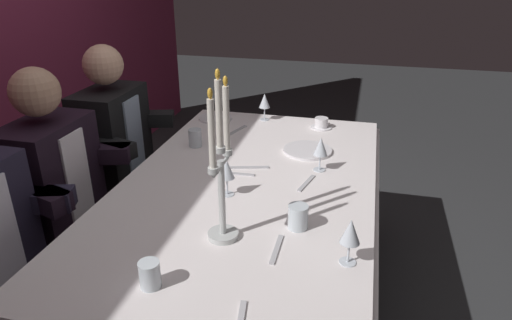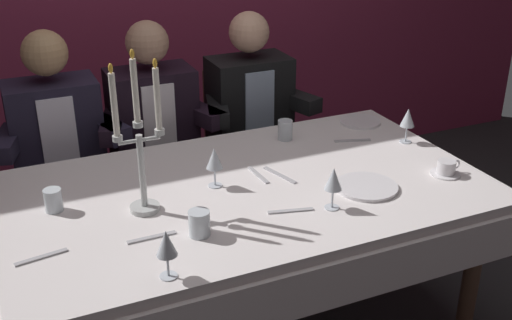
{
  "view_description": "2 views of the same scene",
  "coord_description": "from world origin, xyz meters",
  "px_view_note": "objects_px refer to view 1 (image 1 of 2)",
  "views": [
    {
      "loc": [
        -1.73,
        -0.47,
        1.66
      ],
      "look_at": [
        0.17,
        -0.0,
        0.78
      ],
      "focal_mm": 32.19,
      "sensor_mm": 36.0,
      "label": 1
    },
    {
      "loc": [
        -0.88,
        -2.05,
        1.87
      ],
      "look_at": [
        0.04,
        0.01,
        0.84
      ],
      "focal_mm": 44.02,
      "sensor_mm": 36.0,
      "label": 2
    }
  ],
  "objects_px": {
    "water_tumbler_0": "(195,138)",
    "wine_glass_1": "(227,170)",
    "candelabra": "(221,174)",
    "wine_glass_0": "(350,232)",
    "water_tumbler_2": "(150,274)",
    "dinner_plate_1": "(308,150)",
    "dining_table": "(247,207)",
    "seated_diner_2": "(112,136)",
    "wine_glass_3": "(321,147)",
    "dinner_plate_0": "(216,118)",
    "wine_glass_2": "(265,101)",
    "water_tumbler_1": "(298,217)",
    "coffee_cup_0": "(321,123)",
    "seated_diner_1": "(51,177)"
  },
  "relations": [
    {
      "from": "water_tumbler_0",
      "to": "wine_glass_1",
      "type": "bearing_deg",
      "value": -145.78
    },
    {
      "from": "candelabra",
      "to": "wine_glass_0",
      "type": "distance_m",
      "value": 0.46
    },
    {
      "from": "water_tumbler_2",
      "to": "dinner_plate_1",
      "type": "bearing_deg",
      "value": -15.37
    },
    {
      "from": "dining_table",
      "to": "dinner_plate_1",
      "type": "height_order",
      "value": "dinner_plate_1"
    },
    {
      "from": "wine_glass_0",
      "to": "water_tumbler_0",
      "type": "relative_size",
      "value": 1.76
    },
    {
      "from": "dining_table",
      "to": "seated_diner_2",
      "type": "relative_size",
      "value": 1.56
    },
    {
      "from": "wine_glass_0",
      "to": "wine_glass_3",
      "type": "height_order",
      "value": "same"
    },
    {
      "from": "wine_glass_1",
      "to": "seated_diner_2",
      "type": "xyz_separation_m",
      "value": [
        0.51,
        0.83,
        -0.12
      ]
    },
    {
      "from": "dining_table",
      "to": "dinner_plate_0",
      "type": "xyz_separation_m",
      "value": [
        0.79,
        0.41,
        0.13
      ]
    },
    {
      "from": "water_tumbler_0",
      "to": "dinner_plate_1",
      "type": "bearing_deg",
      "value": -83.24
    },
    {
      "from": "wine_glass_3",
      "to": "dinner_plate_0",
      "type": "bearing_deg",
      "value": 50.76
    },
    {
      "from": "wine_glass_3",
      "to": "water_tumbler_0",
      "type": "relative_size",
      "value": 1.76
    },
    {
      "from": "dining_table",
      "to": "wine_glass_2",
      "type": "relative_size",
      "value": 11.83
    },
    {
      "from": "water_tumbler_1",
      "to": "coffee_cup_0",
      "type": "bearing_deg",
      "value": 2.0
    },
    {
      "from": "water_tumbler_0",
      "to": "seated_diner_1",
      "type": "relative_size",
      "value": 0.08
    },
    {
      "from": "wine_glass_3",
      "to": "seated_diner_2",
      "type": "relative_size",
      "value": 0.13
    },
    {
      "from": "wine_glass_1",
      "to": "water_tumbler_2",
      "type": "distance_m",
      "value": 0.62
    },
    {
      "from": "seated_diner_2",
      "to": "wine_glass_1",
      "type": "bearing_deg",
      "value": -121.43
    },
    {
      "from": "dinner_plate_0",
      "to": "water_tumbler_1",
      "type": "relative_size",
      "value": 2.21
    },
    {
      "from": "wine_glass_2",
      "to": "wine_glass_1",
      "type": "bearing_deg",
      "value": -176.34
    },
    {
      "from": "water_tumbler_1",
      "to": "coffee_cup_0",
      "type": "xyz_separation_m",
      "value": [
        1.09,
        0.04,
        -0.02
      ]
    },
    {
      "from": "seated_diner_1",
      "to": "wine_glass_0",
      "type": "bearing_deg",
      "value": -103.49
    },
    {
      "from": "dining_table",
      "to": "wine_glass_0",
      "type": "height_order",
      "value": "wine_glass_0"
    },
    {
      "from": "wine_glass_3",
      "to": "coffee_cup_0",
      "type": "height_order",
      "value": "wine_glass_3"
    },
    {
      "from": "seated_diner_1",
      "to": "wine_glass_3",
      "type": "bearing_deg",
      "value": -73.1
    },
    {
      "from": "dinner_plate_1",
      "to": "coffee_cup_0",
      "type": "relative_size",
      "value": 1.88
    },
    {
      "from": "dining_table",
      "to": "seated_diner_2",
      "type": "height_order",
      "value": "seated_diner_2"
    },
    {
      "from": "wine_glass_2",
      "to": "coffee_cup_0",
      "type": "relative_size",
      "value": 1.24
    },
    {
      "from": "candelabra",
      "to": "wine_glass_2",
      "type": "bearing_deg",
      "value": 6.34
    },
    {
      "from": "dinner_plate_0",
      "to": "water_tumbler_2",
      "type": "relative_size",
      "value": 2.33
    },
    {
      "from": "water_tumbler_2",
      "to": "coffee_cup_0",
      "type": "bearing_deg",
      "value": -12.71
    },
    {
      "from": "wine_glass_1",
      "to": "water_tumbler_0",
      "type": "distance_m",
      "value": 0.57
    },
    {
      "from": "wine_glass_1",
      "to": "water_tumbler_2",
      "type": "relative_size",
      "value": 1.89
    },
    {
      "from": "coffee_cup_0",
      "to": "seated_diner_2",
      "type": "xyz_separation_m",
      "value": [
        -0.4,
        1.12,
        -0.03
      ]
    },
    {
      "from": "wine_glass_1",
      "to": "wine_glass_0",
      "type": "bearing_deg",
      "value": -123.92
    },
    {
      "from": "dining_table",
      "to": "water_tumbler_2",
      "type": "relative_size",
      "value": 22.36
    },
    {
      "from": "coffee_cup_0",
      "to": "wine_glass_2",
      "type": "bearing_deg",
      "value": 81.02
    },
    {
      "from": "dinner_plate_1",
      "to": "water_tumbler_0",
      "type": "height_order",
      "value": "water_tumbler_0"
    },
    {
      "from": "seated_diner_1",
      "to": "coffee_cup_0",
      "type": "bearing_deg",
      "value": -50.2
    },
    {
      "from": "water_tumbler_2",
      "to": "seated_diner_1",
      "type": "height_order",
      "value": "seated_diner_1"
    },
    {
      "from": "wine_glass_0",
      "to": "water_tumbler_0",
      "type": "height_order",
      "value": "wine_glass_0"
    },
    {
      "from": "dining_table",
      "to": "wine_glass_2",
      "type": "distance_m",
      "value": 0.89
    },
    {
      "from": "dinner_plate_1",
      "to": "water_tumbler_1",
      "type": "distance_m",
      "value": 0.72
    },
    {
      "from": "dinner_plate_1",
      "to": "seated_diner_1",
      "type": "xyz_separation_m",
      "value": [
        -0.56,
        1.09,
        -0.01
      ]
    },
    {
      "from": "candelabra",
      "to": "seated_diner_2",
      "type": "relative_size",
      "value": 0.49
    },
    {
      "from": "candelabra",
      "to": "water_tumbler_2",
      "type": "xyz_separation_m",
      "value": [
        -0.31,
        0.13,
        -0.21
      ]
    },
    {
      "from": "coffee_cup_0",
      "to": "dinner_plate_1",
      "type": "bearing_deg",
      "value": 175.88
    },
    {
      "from": "wine_glass_1",
      "to": "wine_glass_3",
      "type": "relative_size",
      "value": 1.0
    },
    {
      "from": "wine_glass_0",
      "to": "wine_glass_2",
      "type": "relative_size",
      "value": 1.0
    },
    {
      "from": "wine_glass_1",
      "to": "wine_glass_2",
      "type": "relative_size",
      "value": 1.0
    }
  ]
}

